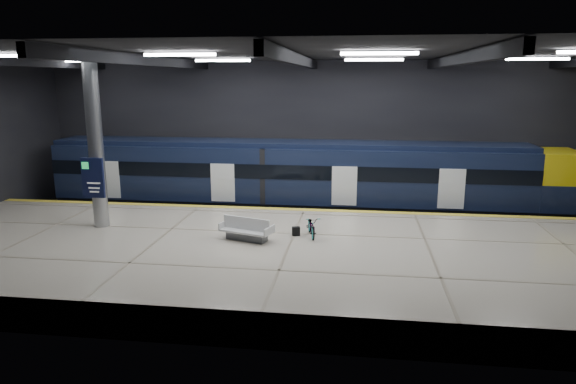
# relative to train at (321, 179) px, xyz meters

# --- Properties ---
(ground) EXTENTS (30.00, 30.00, 0.00)m
(ground) POSITION_rel_train_xyz_m (-0.60, -5.50, -2.06)
(ground) COLOR black
(ground) RESTS_ON ground
(room_shell) EXTENTS (30.10, 16.10, 8.05)m
(room_shell) POSITION_rel_train_xyz_m (-0.60, -5.49, 3.66)
(room_shell) COLOR black
(room_shell) RESTS_ON ground
(platform) EXTENTS (30.00, 11.00, 1.10)m
(platform) POSITION_rel_train_xyz_m (-0.60, -8.00, -1.51)
(platform) COLOR #BAAD9D
(platform) RESTS_ON ground
(safety_strip) EXTENTS (30.00, 0.40, 0.01)m
(safety_strip) POSITION_rel_train_xyz_m (-0.60, -2.75, -0.95)
(safety_strip) COLOR yellow
(safety_strip) RESTS_ON platform
(rails) EXTENTS (30.00, 1.52, 0.16)m
(rails) POSITION_rel_train_xyz_m (-0.60, 0.00, -1.98)
(rails) COLOR gray
(rails) RESTS_ON ground
(train) EXTENTS (29.40, 2.84, 3.79)m
(train) POSITION_rel_train_xyz_m (0.00, 0.00, 0.00)
(train) COLOR black
(train) RESTS_ON ground
(bench) EXTENTS (2.15, 1.39, 0.88)m
(bench) POSITION_rel_train_xyz_m (-2.27, -7.57, -0.65)
(bench) COLOR #595B60
(bench) RESTS_ON platform
(bicycle) EXTENTS (0.88, 1.64, 0.82)m
(bicycle) POSITION_rel_train_xyz_m (0.10, -6.78, -0.55)
(bicycle) COLOR #99999E
(bicycle) RESTS_ON platform
(pannier_bag) EXTENTS (0.34, 0.25, 0.35)m
(pannier_bag) POSITION_rel_train_xyz_m (-0.50, -6.78, -0.78)
(pannier_bag) COLOR black
(pannier_bag) RESTS_ON platform
(info_column) EXTENTS (0.90, 0.78, 6.90)m
(info_column) POSITION_rel_train_xyz_m (-8.60, -6.52, 2.40)
(info_column) COLOR #9EA0A5
(info_column) RESTS_ON platform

